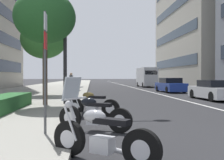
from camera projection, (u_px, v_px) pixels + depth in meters
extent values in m
cube|color=gray|center=(51.00, 88.00, 33.70)|extent=(160.00, 9.60, 0.15)
cube|color=silver|center=(130.00, 87.00, 39.55)|extent=(110.00, 0.16, 0.01)
cylinder|color=black|center=(69.00, 138.00, 4.96)|extent=(0.48, 0.61, 0.67)
cylinder|color=silver|center=(69.00, 138.00, 4.96)|extent=(0.30, 0.35, 0.33)
cylinder|color=black|center=(142.00, 150.00, 4.20)|extent=(0.48, 0.61, 0.67)
cylinder|color=silver|center=(142.00, 150.00, 4.20)|extent=(0.30, 0.35, 0.33)
cube|color=silver|center=(103.00, 144.00, 4.58)|extent=(0.43, 0.46, 0.28)
cube|color=black|center=(111.00, 121.00, 4.49)|extent=(0.55, 0.65, 0.10)
ellipsoid|color=#B2B2B7|center=(94.00, 116.00, 4.66)|extent=(0.46, 0.51, 0.24)
cylinder|color=silver|center=(70.00, 123.00, 4.86)|extent=(0.22, 0.28, 0.64)
cylinder|color=silver|center=(75.00, 122.00, 4.98)|extent=(0.22, 0.28, 0.64)
cylinder|color=silver|center=(76.00, 98.00, 4.87)|extent=(0.51, 0.38, 0.04)
sphere|color=silver|center=(68.00, 104.00, 4.97)|extent=(0.14, 0.14, 0.14)
cube|color=#B2BCC6|center=(72.00, 89.00, 4.92)|extent=(0.43, 0.35, 0.44)
cylinder|color=silver|center=(121.00, 152.00, 4.56)|extent=(0.47, 0.61, 0.16)
cylinder|color=black|center=(70.00, 117.00, 7.59)|extent=(0.40, 0.65, 0.66)
cylinder|color=silver|center=(70.00, 117.00, 7.59)|extent=(0.26, 0.35, 0.33)
cylinder|color=black|center=(120.00, 121.00, 7.01)|extent=(0.40, 0.65, 0.66)
cylinder|color=silver|center=(120.00, 121.00, 7.01)|extent=(0.26, 0.35, 0.33)
cube|color=silver|center=(94.00, 119.00, 7.30)|extent=(0.40, 0.46, 0.28)
cube|color=black|center=(100.00, 105.00, 7.23)|extent=(0.48, 0.67, 0.10)
ellipsoid|color=black|center=(89.00, 102.00, 7.36)|extent=(0.42, 0.52, 0.24)
cylinder|color=silver|center=(71.00, 107.00, 7.49)|extent=(0.18, 0.30, 0.64)
cylinder|color=silver|center=(74.00, 107.00, 7.62)|extent=(0.18, 0.30, 0.64)
cylinder|color=silver|center=(75.00, 91.00, 7.52)|extent=(0.55, 0.30, 0.04)
sphere|color=silver|center=(69.00, 95.00, 7.59)|extent=(0.14, 0.14, 0.14)
cube|color=#B2BCC6|center=(72.00, 85.00, 7.55)|extent=(0.45, 0.31, 0.44)
cylinder|color=silver|center=(105.00, 123.00, 7.32)|extent=(0.39, 0.65, 0.16)
cylinder|color=black|center=(75.00, 107.00, 10.14)|extent=(0.41, 0.66, 0.68)
cylinder|color=silver|center=(75.00, 107.00, 10.14)|extent=(0.27, 0.36, 0.34)
cylinder|color=black|center=(111.00, 109.00, 9.60)|extent=(0.41, 0.66, 0.68)
cylinder|color=silver|center=(111.00, 109.00, 9.60)|extent=(0.27, 0.36, 0.34)
cube|color=silver|center=(92.00, 108.00, 9.87)|extent=(0.40, 0.46, 0.28)
cube|color=black|center=(97.00, 97.00, 9.80)|extent=(0.48, 0.67, 0.10)
ellipsoid|color=brown|center=(88.00, 95.00, 9.93)|extent=(0.42, 0.52, 0.24)
cylinder|color=silver|center=(76.00, 99.00, 10.05)|extent=(0.18, 0.30, 0.64)
cylinder|color=silver|center=(78.00, 99.00, 10.18)|extent=(0.18, 0.30, 0.64)
cylinder|color=silver|center=(79.00, 87.00, 10.08)|extent=(0.55, 0.30, 0.04)
sphere|color=silver|center=(75.00, 90.00, 10.14)|extent=(0.14, 0.14, 0.14)
cube|color=#B2BCC6|center=(77.00, 82.00, 10.11)|extent=(0.45, 0.30, 0.44)
cylinder|color=silver|center=(101.00, 111.00, 9.90)|extent=(0.38, 0.66, 0.16)
cube|color=silver|center=(214.00, 92.00, 17.25)|extent=(4.29, 1.96, 0.70)
cube|color=black|center=(216.00, 84.00, 17.03)|extent=(2.04, 1.75, 0.45)
cylinder|color=black|center=(193.00, 94.00, 18.55)|extent=(0.63, 0.24, 0.62)
cylinder|color=black|center=(215.00, 94.00, 18.73)|extent=(0.63, 0.24, 0.62)
cylinder|color=black|center=(212.00, 97.00, 15.77)|extent=(0.63, 0.24, 0.62)
cube|color=navy|center=(170.00, 87.00, 25.81)|extent=(4.68, 1.99, 0.76)
cube|color=black|center=(170.00, 80.00, 25.77)|extent=(2.25, 1.73, 0.49)
cylinder|color=black|center=(158.00, 88.00, 27.22)|extent=(0.63, 0.25, 0.62)
cylinder|color=black|center=(173.00, 88.00, 27.43)|extent=(0.63, 0.25, 0.62)
cylinder|color=black|center=(167.00, 90.00, 24.21)|extent=(0.63, 0.25, 0.62)
cylinder|color=black|center=(184.00, 90.00, 24.41)|extent=(0.63, 0.25, 0.62)
cube|color=silver|center=(147.00, 77.00, 39.36)|extent=(5.84, 2.11, 2.62)
cube|color=black|center=(151.00, 73.00, 36.48)|extent=(0.06, 1.71, 0.56)
cylinder|color=black|center=(138.00, 84.00, 41.25)|extent=(0.72, 0.27, 0.72)
cylinder|color=black|center=(149.00, 84.00, 41.42)|extent=(0.72, 0.27, 0.72)
cylinder|color=black|center=(143.00, 85.00, 37.32)|extent=(0.72, 0.27, 0.72)
cylinder|color=black|center=(156.00, 85.00, 37.49)|extent=(0.72, 0.27, 0.72)
cylinder|color=#47494C|center=(45.00, 73.00, 6.21)|extent=(0.06, 0.06, 2.89)
cube|color=silver|center=(46.00, 22.00, 6.20)|extent=(0.32, 0.02, 0.40)
cube|color=red|center=(46.00, 41.00, 6.20)|extent=(0.32, 0.02, 0.40)
cylinder|color=#232326|center=(65.00, 25.00, 13.22)|extent=(0.18, 0.18, 7.91)
cube|color=#B21E23|center=(64.00, 5.00, 12.86)|extent=(0.56, 0.03, 1.10)
cube|color=#B21E23|center=(66.00, 9.00, 13.56)|extent=(0.56, 0.03, 1.10)
cube|color=#28602D|center=(5.00, 103.00, 10.84)|extent=(4.93, 1.10, 0.57)
cylinder|color=#473323|center=(45.00, 73.00, 12.72)|extent=(0.22, 0.22, 3.11)
ellipsoid|color=#265B28|center=(45.00, 17.00, 12.69)|extent=(2.95, 2.95, 2.51)
cylinder|color=#473323|center=(44.00, 76.00, 20.02)|extent=(0.22, 0.22, 2.91)
ellipsoid|color=#387A33|center=(44.00, 39.00, 19.99)|extent=(3.45, 3.45, 2.94)
cube|color=#3F724C|center=(71.00, 87.00, 23.10)|extent=(0.34, 0.27, 0.88)
cube|color=#2D2D33|center=(71.00, 79.00, 23.09)|extent=(0.42, 0.29, 0.60)
sphere|color=tan|center=(71.00, 74.00, 23.09)|extent=(0.24, 0.24, 0.24)
cube|color=#384756|center=(172.00, 63.00, 45.88)|extent=(21.65, 0.08, 1.50)
cube|color=#384756|center=(172.00, 36.00, 45.82)|extent=(21.65, 0.08, 1.50)
cube|color=#384756|center=(172.00, 8.00, 45.77)|extent=(21.65, 0.08, 1.50)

